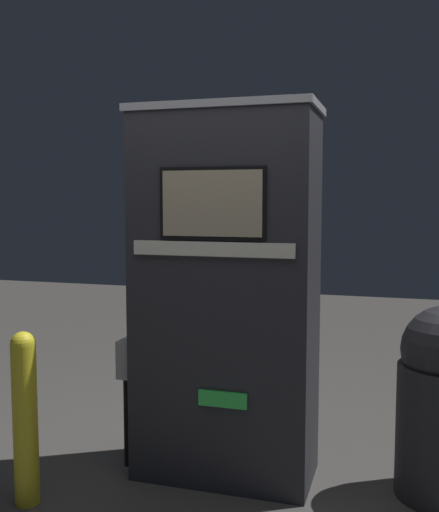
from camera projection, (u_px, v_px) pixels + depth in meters
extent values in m
plane|color=#423F3D|center=(213.00, 493.00, 3.21)|extent=(14.00, 14.00, 0.00)
cube|color=#28282D|center=(226.00, 392.00, 3.41)|extent=(0.99, 0.51, 0.96)
cube|color=#28282D|center=(226.00, 213.00, 3.31)|extent=(0.99, 0.51, 1.08)
cube|color=#99999E|center=(226.00, 110.00, 3.26)|extent=(1.02, 0.54, 0.04)
cube|color=black|center=(212.00, 203.00, 3.06)|extent=(0.57, 0.01, 0.37)
cube|color=tan|center=(212.00, 203.00, 3.06)|extent=(0.53, 0.01, 0.34)
cube|color=silver|center=(212.00, 249.00, 3.08)|extent=(0.87, 0.02, 0.07)
cube|color=#33D84C|center=(223.00, 399.00, 3.14)|extent=(0.26, 0.02, 0.08)
cube|color=#99999E|center=(132.00, 356.00, 3.45)|extent=(0.09, 0.23, 0.22)
cylinder|color=black|center=(127.00, 422.00, 3.41)|extent=(0.03, 0.03, 0.51)
cylinder|color=yellow|center=(25.00, 425.00, 3.07)|extent=(0.13, 0.13, 0.84)
sphere|color=yellow|center=(23.00, 344.00, 3.03)|extent=(0.13, 0.13, 0.13)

